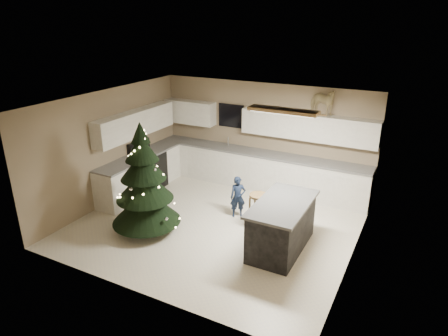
{
  "coord_description": "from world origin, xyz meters",
  "views": [
    {
      "loc": [
        3.57,
        -6.48,
        4.12
      ],
      "look_at": [
        0.0,
        0.35,
        1.15
      ],
      "focal_mm": 32.0,
      "sensor_mm": 36.0,
      "label": 1
    }
  ],
  "objects": [
    {
      "name": "cabinetry",
      "position": [
        -0.91,
        1.65,
        0.76
      ],
      "size": [
        5.5,
        3.2,
        2.0
      ],
      "color": "white",
      "rests_on": "ground_plane"
    },
    {
      "name": "rocking_horse",
      "position": [
        1.43,
        2.33,
        2.31
      ],
      "size": [
        0.76,
        0.53,
        0.61
      ],
      "rotation": [
        0.0,
        0.0,
        1.23
      ],
      "color": "olive",
      "rests_on": "cabinetry"
    },
    {
      "name": "bar_stool",
      "position": [
        0.8,
        0.33,
        0.55
      ],
      "size": [
        0.38,
        0.38,
        0.73
      ],
      "rotation": [
        0.0,
        0.0,
        0.42
      ],
      "color": "olive",
      "rests_on": "ground_plane"
    },
    {
      "name": "room_shell",
      "position": [
        0.02,
        0.0,
        1.75
      ],
      "size": [
        5.52,
        5.02,
        2.61
      ],
      "color": "gray",
      "rests_on": "ground_plane"
    },
    {
      "name": "ground_plane",
      "position": [
        0.0,
        0.0,
        0.0
      ],
      "size": [
        5.5,
        5.5,
        0.0
      ],
      "primitive_type": "plane",
      "color": "beige"
    },
    {
      "name": "christmas_tree",
      "position": [
        -1.14,
        -0.85,
        0.93
      ],
      "size": [
        1.42,
        1.37,
        2.27
      ],
      "rotation": [
        0.0,
        0.0,
        -0.31
      ],
      "color": "#3F2816",
      "rests_on": "ground_plane"
    },
    {
      "name": "toddler",
      "position": [
        0.24,
        0.54,
        0.46
      ],
      "size": [
        0.4,
        0.36,
        0.92
      ],
      "primitive_type": "imported",
      "rotation": [
        0.0,
        0.0,
        0.56
      ],
      "color": "#111D31",
      "rests_on": "ground_plane"
    },
    {
      "name": "island",
      "position": [
        1.51,
        -0.23,
        0.48
      ],
      "size": [
        0.9,
        1.7,
        0.95
      ],
      "color": "black",
      "rests_on": "ground_plane"
    }
  ]
}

